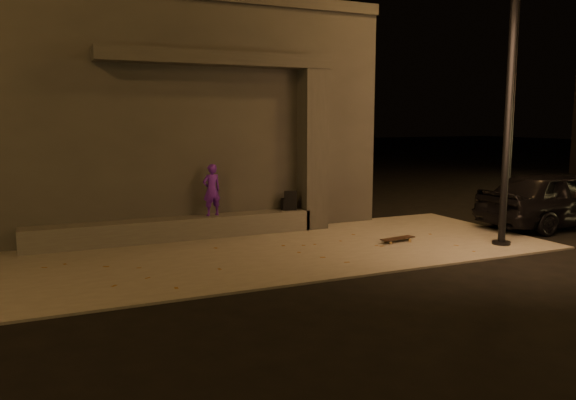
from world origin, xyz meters
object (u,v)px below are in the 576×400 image
skateboarder (212,190)px  street_lamp_0 (513,33)px  car_a (556,199)px  skateboard (398,239)px  backpack (289,203)px  column (313,150)px

skateboarder → street_lamp_0: size_ratio=0.15×
skateboarder → car_a: size_ratio=0.28×
street_lamp_0 → car_a: size_ratio=1.85×
street_lamp_0 → car_a: 4.53m
skateboard → car_a: bearing=-8.2°
backpack → skateboarder: bearing=-172.3°
backpack → skateboard: backpack is taller
skateboard → car_a: 4.52m
backpack → column: bearing=7.7°
skateboarder → backpack: size_ratio=2.46×
column → skateboarder: bearing=180.0°
backpack → car_a: bearing=-12.0°
backpack → car_a: (5.97, -2.13, 0.03)m
street_lamp_0 → car_a: bearing=21.0°
skateboarder → car_a: 8.07m
skateboard → car_a: (4.48, 0.01, 0.57)m
column → street_lamp_0: 4.75m
column → street_lamp_0: (2.67, -3.16, 2.34)m
column → car_a: 5.89m
column → skateboard: (0.89, -2.14, -1.73)m
skateboarder → street_lamp_0: (5.08, -3.16, 3.13)m
street_lamp_0 → backpack: bearing=136.0°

